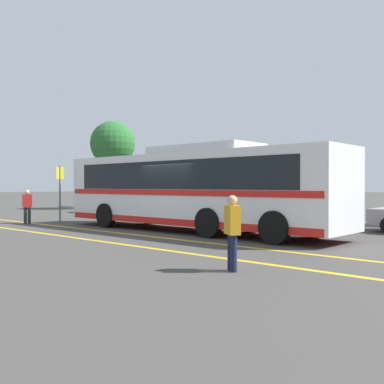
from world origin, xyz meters
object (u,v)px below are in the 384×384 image
at_px(tree_0, 113,144).
at_px(pedestrian_1, 232,229).
at_px(bus_stop_sign, 60,187).
at_px(transit_bus, 192,187).
at_px(parked_car_0, 107,202).
at_px(parked_car_1, 187,204).
at_px(pedestrian_0, 27,205).
at_px(parked_car_2, 287,210).

bearing_deg(tree_0, pedestrian_1, -32.46).
bearing_deg(bus_stop_sign, transit_bus, -78.96).
bearing_deg(tree_0, transit_bus, -28.24).
distance_m(transit_bus, parked_car_0, 12.84).
distance_m(parked_car_1, tree_0, 11.78).
height_order(pedestrian_0, pedestrian_1, pedestrian_0).
bearing_deg(bus_stop_sign, pedestrian_1, -106.93).
distance_m(parked_car_1, pedestrian_0, 8.20).
xyz_separation_m(parked_car_1, parked_car_2, (6.31, -0.34, -0.08)).
distance_m(parked_car_1, parked_car_2, 6.32).
xyz_separation_m(transit_bus, pedestrian_0, (-7.94, -2.45, -0.80)).
xyz_separation_m(pedestrian_0, pedestrian_1, (13.82, -2.85, -0.00)).
relative_size(parked_car_1, tree_0, 0.65).
relative_size(pedestrian_1, bus_stop_sign, 0.58).
bearing_deg(transit_bus, parked_car_2, -13.58).
relative_size(pedestrian_0, tree_0, 0.23).
bearing_deg(parked_car_1, bus_stop_sign, 168.29).
height_order(parked_car_1, tree_0, tree_0).
height_order(pedestrian_0, tree_0, tree_0).
distance_m(parked_car_1, pedestrian_1, 15.23).
bearing_deg(parked_car_2, parked_car_1, -88.32).
relative_size(bus_stop_sign, tree_0, 0.40).
relative_size(parked_car_1, pedestrian_1, 2.77).
bearing_deg(tree_0, parked_car_1, -16.72).
xyz_separation_m(transit_bus, bus_stop_sign, (-6.99, -1.35, -0.01)).
bearing_deg(pedestrian_1, tree_0, -178.31).
xyz_separation_m(bus_stop_sign, tree_0, (-8.70, 9.77, 3.21)).
xyz_separation_m(parked_car_0, pedestrian_0, (3.86, -7.41, 0.17)).
bearing_deg(parked_car_0, pedestrian_0, 32.45).
bearing_deg(tree_0, pedestrian_0, -54.52).
bearing_deg(parked_car_2, transit_bus, -8.94).
height_order(parked_car_0, parked_car_2, parked_car_0).
height_order(parked_car_0, bus_stop_sign, bus_stop_sign).
xyz_separation_m(transit_bus, parked_car_1, (-5.11, 5.25, -0.91)).
height_order(parked_car_0, parked_car_1, parked_car_1).
height_order(bus_stop_sign, tree_0, tree_0).
bearing_deg(parked_car_0, pedestrian_1, 64.81).
bearing_deg(parked_car_2, bus_stop_sign, -47.85).
xyz_separation_m(transit_bus, parked_car_0, (-11.80, 4.97, -0.97)).
bearing_deg(parked_car_1, transit_bus, -131.56).
xyz_separation_m(pedestrian_1, bus_stop_sign, (-12.88, 3.95, 0.80)).
distance_m(parked_car_2, bus_stop_sign, 10.35).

